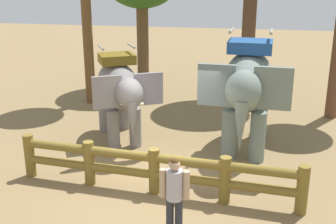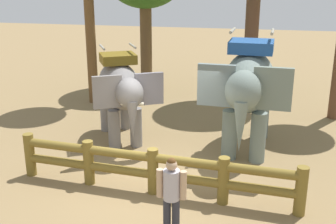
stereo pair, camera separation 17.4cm
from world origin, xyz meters
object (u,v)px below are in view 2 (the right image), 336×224
at_px(elephant_near_left, 120,89).
at_px(elephant_center, 248,86).
at_px(log_fence, 153,168).
at_px(tourist_woman_in_black, 171,191).

relative_size(elephant_near_left, elephant_center, 0.84).
relative_size(log_fence, tourist_woman_in_black, 4.13).
bearing_deg(tourist_woman_in_black, log_fence, 116.10).
height_order(log_fence, elephant_center, elephant_center).
distance_m(elephant_near_left, elephant_center, 3.55).
height_order(log_fence, elephant_near_left, elephant_near_left).
height_order(elephant_near_left, tourist_woman_in_black, elephant_near_left).
relative_size(log_fence, elephant_center, 1.69).
bearing_deg(log_fence, elephant_near_left, 120.15).
bearing_deg(elephant_near_left, tourist_woman_in_black, -61.20).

